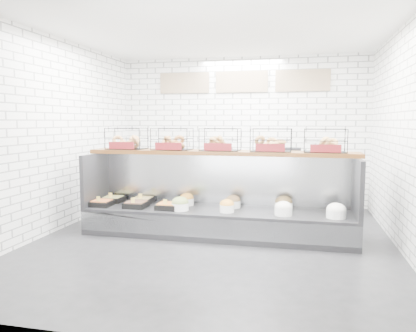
# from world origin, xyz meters

# --- Properties ---
(ground) EXTENTS (5.50, 5.50, 0.00)m
(ground) POSITION_xyz_m (0.00, 0.00, 0.00)
(ground) COLOR black
(ground) RESTS_ON ground
(room_shell) EXTENTS (5.02, 5.51, 3.01)m
(room_shell) POSITION_xyz_m (0.00, 0.60, 2.06)
(room_shell) COLOR white
(room_shell) RESTS_ON ground
(display_case) EXTENTS (4.00, 0.90, 1.20)m
(display_case) POSITION_xyz_m (-0.01, 0.34, 0.33)
(display_case) COLOR black
(display_case) RESTS_ON ground
(bagel_shelf) EXTENTS (4.10, 0.50, 0.40)m
(bagel_shelf) POSITION_xyz_m (0.00, 0.52, 1.38)
(bagel_shelf) COLOR #47260F
(bagel_shelf) RESTS_ON display_case
(prep_counter) EXTENTS (4.00, 0.60, 1.20)m
(prep_counter) POSITION_xyz_m (-0.01, 2.43, 0.47)
(prep_counter) COLOR #93969B
(prep_counter) RESTS_ON ground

